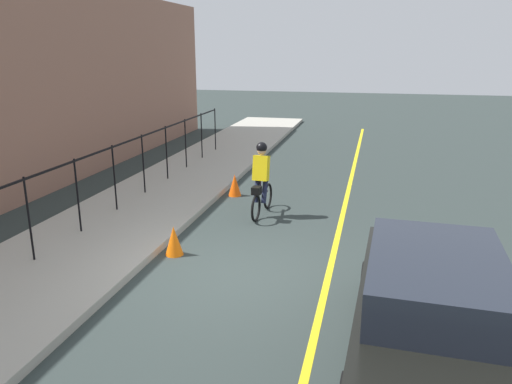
{
  "coord_description": "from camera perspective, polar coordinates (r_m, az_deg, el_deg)",
  "views": [
    {
      "loc": [
        -7.96,
        -2.27,
        3.95
      ],
      "look_at": [
        1.99,
        0.15,
        1.0
      ],
      "focal_mm": 35.02,
      "sensor_mm": 36.0,
      "label": 1
    }
  ],
  "objects": [
    {
      "name": "traffic_cone_far",
      "position": [
        10.04,
        -9.36,
        -5.49
      ],
      "size": [
        0.36,
        0.36,
        0.6
      ],
      "primitive_type": "cone",
      "color": "orange",
      "rests_on": "ground"
    },
    {
      "name": "iron_fence",
      "position": [
        11.14,
        -19.87,
        1.36
      ],
      "size": [
        18.76,
        0.04,
        1.6
      ],
      "color": "black",
      "rests_on": "sidewalk"
    },
    {
      "name": "cyclist_lead",
      "position": [
        12.01,
        0.6,
        1.4
      ],
      "size": [
        1.71,
        0.38,
        1.83
      ],
      "rotation": [
        0.0,
        0.0,
        -0.06
      ],
      "color": "black",
      "rests_on": "ground"
    },
    {
      "name": "ground_plane",
      "position": [
        9.17,
        -2.08,
        -9.45
      ],
      "size": [
        80.0,
        80.0,
        0.0
      ],
      "primitive_type": "plane",
      "color": "#2B3432"
    },
    {
      "name": "patrol_sedan",
      "position": [
        6.8,
        19.43,
        -12.29
      ],
      "size": [
        4.47,
        2.06,
        1.58
      ],
      "rotation": [
        0.0,
        0.0,
        -0.04
      ],
      "color": "black",
      "rests_on": "ground"
    },
    {
      "name": "lane_line_centre",
      "position": [
        8.91,
        8.05,
        -10.39
      ],
      "size": [
        36.0,
        0.12,
        0.01
      ],
      "primitive_type": "cube",
      "color": "yellow",
      "rests_on": "ground"
    },
    {
      "name": "sidewalk",
      "position": [
        10.51,
        -20.36,
        -6.63
      ],
      "size": [
        40.0,
        3.2,
        0.15
      ],
      "primitive_type": "cube",
      "color": "#A5A296",
      "rests_on": "ground"
    },
    {
      "name": "traffic_cone_near",
      "position": [
        13.86,
        -2.44,
        0.79
      ],
      "size": [
        0.36,
        0.36,
        0.6
      ],
      "primitive_type": "cone",
      "color": "#FE540B",
      "rests_on": "ground"
    }
  ]
}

